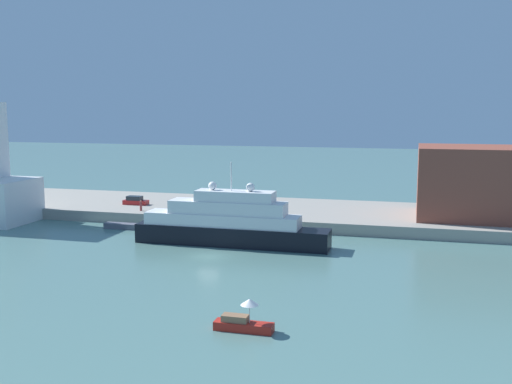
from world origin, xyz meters
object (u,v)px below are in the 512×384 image
at_px(work_barge, 124,226).
at_px(harbor_building, 470,182).
at_px(small_motorboat, 243,321).
at_px(mooring_bollard, 265,217).
at_px(large_yacht, 229,223).
at_px(parked_car, 135,201).
at_px(person_figure, 141,206).

bearing_deg(work_barge, harbor_building, 15.32).
height_order(work_barge, harbor_building, harbor_building).
height_order(small_motorboat, work_barge, small_motorboat).
height_order(work_barge, mooring_bollard, mooring_bollard).
relative_size(large_yacht, mooring_bollard, 36.02).
xyz_separation_m(parked_car, mooring_bollard, (24.23, -7.09, -0.26)).
xyz_separation_m(large_yacht, work_barge, (-18.17, 5.91, -2.44)).
xyz_separation_m(small_motorboat, harbor_building, (20.95, 48.07, 6.13)).
relative_size(large_yacht, person_figure, 14.91).
bearing_deg(mooring_bollard, work_barge, -168.00).
xyz_separation_m(work_barge, parked_car, (-3.78, 11.43, 1.89)).
relative_size(small_motorboat, mooring_bollard, 6.79).
xyz_separation_m(small_motorboat, mooring_bollard, (-7.94, 38.90, 1.23)).
relative_size(work_barge, harbor_building, 0.41).
distance_m(small_motorboat, person_figure, 49.71).
relative_size(small_motorboat, work_barge, 0.80).
bearing_deg(work_barge, person_figure, 91.80).
distance_m(small_motorboat, parked_car, 56.14).
relative_size(work_barge, parked_car, 1.46).
distance_m(large_yacht, parked_car, 27.98).
height_order(large_yacht, harbor_building, harbor_building).
height_order(small_motorboat, mooring_bollard, small_motorboat).
distance_m(large_yacht, work_barge, 19.26).
relative_size(harbor_building, mooring_bollard, 20.86).
bearing_deg(parked_car, mooring_bollard, -16.30).
relative_size(small_motorboat, parked_car, 1.16).
distance_m(harbor_building, mooring_bollard, 30.70).
relative_size(work_barge, person_figure, 3.53).
height_order(harbor_building, mooring_bollard, harbor_building).
xyz_separation_m(harbor_building, parked_car, (-53.12, -2.08, -4.64)).
height_order(work_barge, parked_car, parked_car).
height_order(small_motorboat, person_figure, person_figure).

